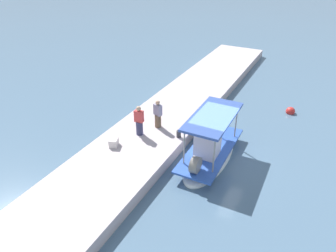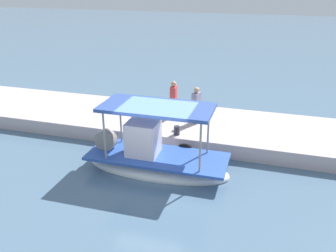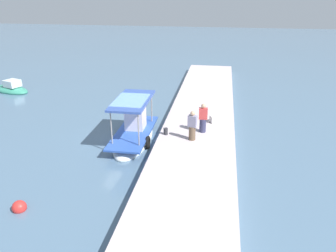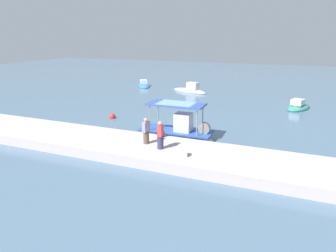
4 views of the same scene
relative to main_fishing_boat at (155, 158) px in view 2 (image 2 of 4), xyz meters
The scene contains 7 objects.
ground_plane 0.66m from the main_fishing_boat, 107.78° to the left, with size 120.00×120.00×0.00m, color slate.
dock_quay 3.60m from the main_fishing_boat, 92.41° to the right, with size 36.00×4.15×0.62m, color beige.
main_fishing_boat is the anchor object (origin of this frame).
fisherman_near_bollard 3.59m from the main_fishing_boat, 102.69° to the right, with size 0.44×0.51×1.62m.
fisherman_by_crate 4.00m from the main_fishing_boat, 84.17° to the right, with size 0.40×0.49×1.66m.
mooring_bollard 1.94m from the main_fishing_boat, 99.30° to the right, with size 0.24×0.24×0.37m, color #2D2D33.
cargo_crate 4.87m from the main_fishing_boat, 66.23° to the right, with size 0.51×0.41×0.39m, color silver.
Camera 2 is at (-3.68, 10.62, 6.63)m, focal length 38.53 mm.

